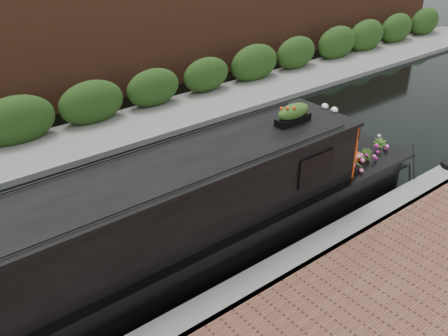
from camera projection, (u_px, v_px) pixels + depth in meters
ground at (189, 196)px, 11.51m from camera, size 80.00×80.00×0.00m
near_bank_coping at (291, 269)px, 9.24m from camera, size 40.00×0.60×0.50m
far_bank_path at (105, 137)px, 14.40m from camera, size 40.00×2.40×0.34m
far_hedge at (92, 127)px, 15.01m from camera, size 40.00×1.10×2.80m
far_brick_wall at (64, 107)px, 16.46m from camera, size 40.00×1.00×8.00m
narrowboat at (181, 224)px, 9.15m from camera, size 11.37×2.00×2.68m
rope_fender at (379, 159)px, 12.81m from camera, size 0.31×0.32×0.31m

